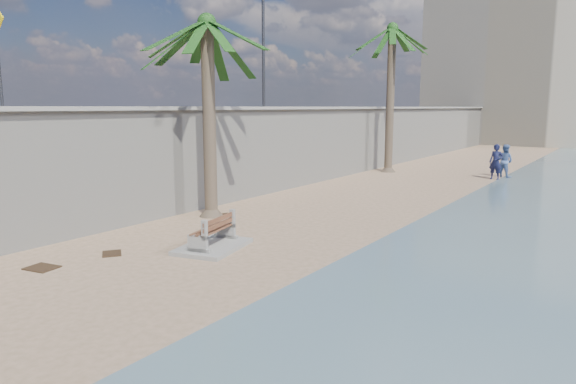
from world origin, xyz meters
The scene contains 13 objects.
ground_plane centered at (0.00, 0.00, 0.00)m, with size 140.00×140.00×0.00m, color #A38064.
seawall centered at (-5.20, 20.00, 1.75)m, with size 0.45×70.00×3.50m, color gray.
wall_cap centered at (-5.20, 20.00, 3.55)m, with size 0.80×70.00×0.12m, color gray.
end_building centered at (-2.00, 52.00, 7.00)m, with size 18.00×12.00×14.00m, color #B7AA93.
bench_far centered at (-1.16, 4.55, 0.36)m, with size 1.75×2.23×0.83m.
palm_mid centered at (-3.91, 7.47, 6.13)m, with size 5.00×5.00×7.11m.
palm_back centered at (-3.83, 21.85, 7.64)m, with size 5.00×5.00×8.67m.
streetlight centered at (-5.10, 12.00, 6.64)m, with size 0.28×0.28×5.12m.
person_a centered at (1.84, 22.02, 1.01)m, with size 0.73×0.49×2.03m, color #141737.
person_b centered at (2.03, 23.16, 0.94)m, with size 0.91×0.70×1.88m, color #4B659D.
debris_b centered at (-3.23, 1.15, 0.01)m, with size 0.67×0.53×0.03m, color #382616.
debris_c centered at (-3.69, 7.72, 0.01)m, with size 0.61×0.49×0.03m, color #382616.
debris_d centered at (-2.89, 2.77, 0.01)m, with size 0.55×0.44×0.03m, color #382616.
Camera 1 is at (7.61, -4.90, 3.59)m, focal length 32.00 mm.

